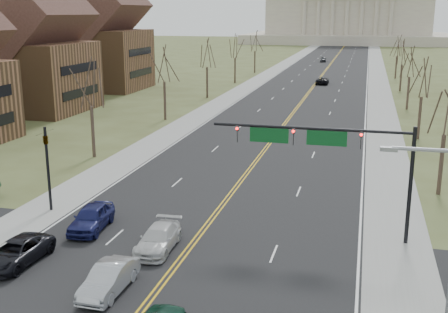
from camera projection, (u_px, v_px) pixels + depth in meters
The scene contains 29 objects.
road at pixel (323, 74), 127.57m from camera, with size 20.00×380.00×0.01m, color black.
cross_road at pixel (169, 274), 29.95m from camera, with size 120.00×14.00×0.01m, color black.
sidewalk_left at pixel (271, 72), 130.42m from camera, with size 4.00×380.00×0.03m, color gray.
sidewalk_right at pixel (378, 75), 124.72m from camera, with size 4.00×380.00×0.03m, color gray.
center_line at pixel (323, 74), 127.57m from camera, with size 0.42×380.00×0.01m, color gold.
edge_line_left at pixel (280, 72), 129.90m from camera, with size 0.15×380.00×0.01m, color silver.
edge_line_right at pixel (367, 75), 125.24m from camera, with size 0.15×380.00×0.01m, color silver.
capitol at pixel (349, 11), 255.36m from camera, with size 90.00×60.00×50.00m.
signal_mast at pixel (325, 146), 33.78m from camera, with size 12.12×0.44×7.20m.
signal_left at pixel (47, 159), 38.80m from camera, with size 0.32×0.36×6.00m.
street_light at pixel (446, 254), 19.99m from camera, with size 2.90×0.25×9.07m.
tree_r_0 at pixel (447, 110), 41.53m from camera, with size 3.74×3.74×8.50m.
tree_l_0 at pixel (90, 85), 52.55m from camera, with size 3.96×3.96×9.00m.
tree_r_1 at pixel (423, 80), 60.30m from camera, with size 3.74×3.74×8.50m.
tree_l_1 at pixel (164, 66), 71.33m from camera, with size 3.96×3.96×9.00m.
tree_r_2 at pixel (410, 64), 79.07m from camera, with size 3.74×3.74×8.50m.
tree_l_2 at pixel (207, 55), 90.10m from camera, with size 3.96×3.96×9.00m.
tree_r_3 at pixel (403, 54), 97.85m from camera, with size 3.74×3.74×8.50m.
tree_l_3 at pixel (235, 47), 108.87m from camera, with size 3.96×3.96×9.00m.
tree_r_4 at pixel (398, 47), 116.62m from camera, with size 3.74×3.74×8.50m.
tree_l_4 at pixel (255, 42), 127.65m from camera, with size 3.96×3.96×9.00m.
bldg_left_mid at pixel (29, 50), 77.68m from camera, with size 15.10×14.28×20.75m.
bldg_left_far at pixel (95, 35), 100.43m from camera, with size 17.10×14.28×23.25m.
car_sb_inner_lead at pixel (109, 279), 27.88m from camera, with size 1.51×4.34×1.43m, color #AAAEB3.
car_sb_outer_lead at pixel (16, 252), 31.06m from camera, with size 2.25×4.87×1.35m, color black.
car_sb_inner_second at pixel (158, 239), 32.92m from camera, with size 1.91×4.70×1.36m, color silver.
car_sb_outer_second at pixel (91, 217), 35.97m from camera, with size 1.89×4.70×1.60m, color #16194D.
car_far_nb at pixel (322, 80), 108.94m from camera, with size 2.32×5.03×1.40m, color black.
car_far_sb at pixel (323, 59), 157.62m from camera, with size 1.66×4.12×1.41m, color #4B4E52.
Camera 1 is at (9.58, -19.86, 13.59)m, focal length 45.00 mm.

